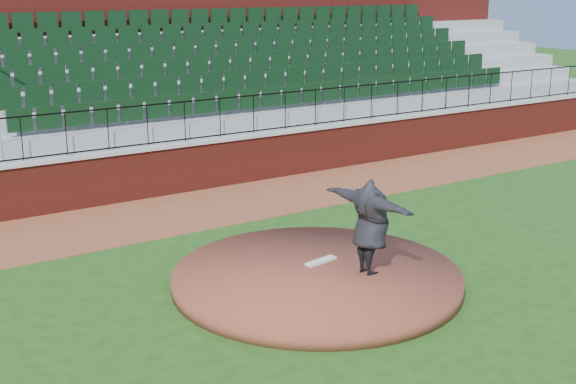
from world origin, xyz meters
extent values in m
plane|color=#1E4814|center=(0.00, 0.00, 0.00)|extent=(90.00, 90.00, 0.00)
cube|color=brown|center=(0.00, 5.40, 0.01)|extent=(34.00, 3.20, 0.01)
cube|color=maroon|center=(0.00, 7.00, 0.60)|extent=(34.00, 0.35, 1.20)
cube|color=#B7B7B7|center=(0.00, 7.00, 1.25)|extent=(34.00, 0.45, 0.10)
cube|color=maroon|center=(0.00, 12.52, 2.75)|extent=(34.00, 0.50, 5.50)
cylinder|color=brown|center=(-0.39, -0.03, 0.12)|extent=(5.12, 5.12, 0.25)
cube|color=white|center=(-0.05, 0.32, 0.27)|extent=(0.68, 0.27, 0.04)
imported|color=black|center=(0.34, -0.58, 1.11)|extent=(0.72, 2.14, 1.71)
camera|label=1|loc=(-7.76, -10.31, 5.18)|focal=47.71mm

